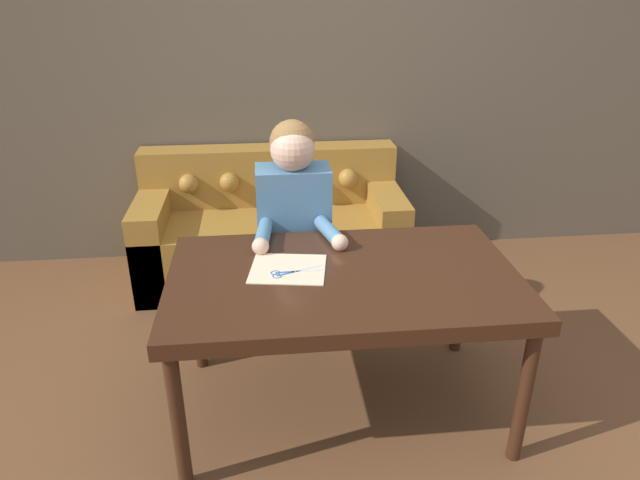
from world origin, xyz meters
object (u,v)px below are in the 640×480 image
couch (272,232)px  scissors (288,273)px  dining_table (344,287)px  person (294,235)px

couch → scissors: size_ratio=7.29×
dining_table → scissors: scissors is taller
dining_table → couch: 1.48m
dining_table → person: (-0.18, 0.60, -0.01)m
person → scissors: size_ratio=5.27×
dining_table → scissors: size_ratio=6.35×
dining_table → couch: bearing=101.5°
dining_table → scissors: bearing=174.0°
dining_table → couch: size_ratio=0.87×
couch → person: (0.11, -0.81, 0.34)m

